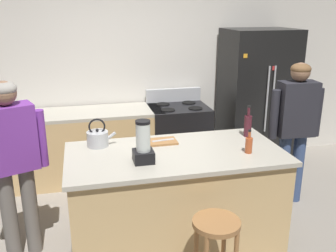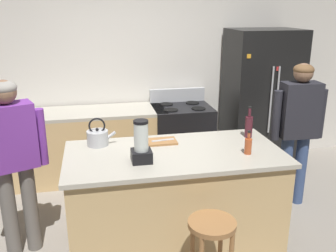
# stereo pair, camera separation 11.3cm
# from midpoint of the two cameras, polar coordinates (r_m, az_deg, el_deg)

# --- Properties ---
(ground_plane) EXTENTS (14.00, 14.00, 0.00)m
(ground_plane) POSITION_cam_midpoint_polar(r_m,az_deg,el_deg) (3.80, 0.20, -16.70)
(ground_plane) COLOR gray
(back_wall) EXTENTS (8.00, 0.10, 2.70)m
(back_wall) POSITION_cam_midpoint_polar(r_m,az_deg,el_deg) (5.11, -4.97, 8.74)
(back_wall) COLOR silver
(back_wall) RESTS_ON ground_plane
(kitchen_island) EXTENTS (1.95, 0.97, 0.90)m
(kitchen_island) POSITION_cam_midpoint_polar(r_m,az_deg,el_deg) (3.56, 0.21, -10.69)
(kitchen_island) COLOR tan
(kitchen_island) RESTS_ON ground_plane
(back_counter_run) EXTENTS (2.00, 0.64, 0.90)m
(back_counter_run) POSITION_cam_midpoint_polar(r_m,az_deg,el_deg) (4.90, -13.28, -2.99)
(back_counter_run) COLOR tan
(back_counter_run) RESTS_ON ground_plane
(refrigerator) EXTENTS (0.90, 0.73, 1.88)m
(refrigerator) POSITION_cam_midpoint_polar(r_m,az_deg,el_deg) (5.21, 12.72, 3.93)
(refrigerator) COLOR black
(refrigerator) RESTS_ON ground_plane
(stove_range) EXTENTS (0.76, 0.65, 1.08)m
(stove_range) POSITION_cam_midpoint_polar(r_m,az_deg,el_deg) (5.01, 0.95, -1.88)
(stove_range) COLOR black
(stove_range) RESTS_ON ground_plane
(person_by_island_left) EXTENTS (0.58, 0.35, 1.60)m
(person_by_island_left) POSITION_cam_midpoint_polar(r_m,az_deg,el_deg) (3.41, -23.58, -4.15)
(person_by_island_left) COLOR #66605B
(person_by_island_left) RESTS_ON ground_plane
(person_by_sink_right) EXTENTS (0.59, 0.24, 1.60)m
(person_by_sink_right) POSITION_cam_midpoint_polar(r_m,az_deg,el_deg) (4.26, 18.14, 0.71)
(person_by_sink_right) COLOR #384C7A
(person_by_sink_right) RESTS_ON ground_plane
(bar_stool) EXTENTS (0.36, 0.36, 0.65)m
(bar_stool) POSITION_cam_midpoint_polar(r_m,az_deg,el_deg) (2.93, 6.17, -16.56)
(bar_stool) COLOR #9E6B3D
(bar_stool) RESTS_ON ground_plane
(blender_appliance) EXTENTS (0.17, 0.17, 0.36)m
(blender_appliance) POSITION_cam_midpoint_polar(r_m,az_deg,el_deg) (3.11, -4.84, -2.87)
(blender_appliance) COLOR black
(blender_appliance) RESTS_ON kitchen_island
(bottle_wine) EXTENTS (0.08, 0.08, 0.32)m
(bottle_wine) POSITION_cam_midpoint_polar(r_m,az_deg,el_deg) (3.80, 11.26, 0.13)
(bottle_wine) COLOR #471923
(bottle_wine) RESTS_ON kitchen_island
(bottle_cooking_sauce) EXTENTS (0.06, 0.06, 0.22)m
(bottle_cooking_sauce) POSITION_cam_midpoint_polar(r_m,az_deg,el_deg) (3.39, 11.31, -2.79)
(bottle_cooking_sauce) COLOR #B24C26
(bottle_cooking_sauce) RESTS_ON kitchen_island
(tea_kettle) EXTENTS (0.28, 0.20, 0.27)m
(tea_kettle) POSITION_cam_midpoint_polar(r_m,az_deg,el_deg) (3.56, -11.57, -1.80)
(tea_kettle) COLOR #B7BABF
(tea_kettle) RESTS_ON kitchen_island
(cutting_board) EXTENTS (0.30, 0.20, 0.02)m
(cutting_board) POSITION_cam_midpoint_polar(r_m,az_deg,el_deg) (3.59, -1.98, -2.40)
(cutting_board) COLOR #9E6B3D
(cutting_board) RESTS_ON kitchen_island
(chef_knife) EXTENTS (0.22, 0.06, 0.01)m
(chef_knife) POSITION_cam_midpoint_polar(r_m,az_deg,el_deg) (3.59, -1.67, -2.18)
(chef_knife) COLOR #B7BABF
(chef_knife) RESTS_ON cutting_board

